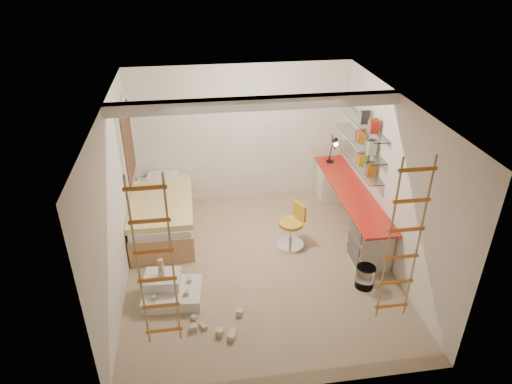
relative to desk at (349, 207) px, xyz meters
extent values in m
plane|color=tan|center=(-1.72, -0.86, -0.40)|extent=(4.50, 4.50, 0.00)
cube|color=white|center=(-1.72, -0.56, 2.12)|extent=(4.00, 0.18, 0.16)
cube|color=white|center=(-3.69, 0.64, 1.15)|extent=(0.06, 1.15, 1.35)
cube|color=#4C2D1E|center=(-3.65, 0.64, 1.15)|extent=(0.02, 1.00, 1.20)
cylinder|color=white|center=(-0.26, -1.56, -0.23)|extent=(0.28, 0.28, 0.34)
cube|color=red|center=(0.00, -0.03, 0.33)|extent=(0.55, 2.80, 0.04)
cube|color=beige|center=(0.00, 1.07, -0.05)|extent=(0.52, 0.55, 0.71)
cube|color=beige|center=(0.00, -1.03, -0.05)|extent=(0.52, 0.55, 0.71)
cube|color=#4C4742|center=(-0.27, -1.03, 0.21)|extent=(0.02, 0.50, 0.18)
cube|color=#4C4742|center=(-0.27, -1.03, -0.01)|extent=(0.02, 0.50, 0.18)
cube|color=#4C4742|center=(-0.27, -1.03, -0.23)|extent=(0.02, 0.50, 0.18)
cube|color=white|center=(0.15, 0.27, 0.75)|extent=(0.25, 1.80, 0.01)
cube|color=white|center=(0.15, 0.27, 1.10)|extent=(0.25, 1.80, 0.01)
cube|color=white|center=(0.15, 0.27, 1.45)|extent=(0.25, 1.80, 0.01)
cube|color=#AD7F51|center=(-3.20, 0.37, -0.18)|extent=(1.00, 2.00, 0.45)
cube|color=white|center=(-3.20, 0.37, 0.11)|extent=(0.95, 1.95, 0.12)
cube|color=gold|center=(-3.20, 0.22, 0.22)|extent=(1.02, 1.60, 0.10)
cube|color=white|center=(-3.20, 1.17, 0.23)|extent=(0.55, 0.35, 0.12)
cylinder|color=black|center=(-0.05, 1.12, 0.36)|extent=(0.14, 0.14, 0.02)
cylinder|color=black|center=(-0.05, 1.12, 0.55)|extent=(0.02, 0.15, 0.36)
cylinder|color=black|center=(-0.05, 1.02, 0.80)|extent=(0.02, 0.27, 0.20)
cone|color=black|center=(-0.05, 0.90, 0.85)|extent=(0.12, 0.14, 0.15)
cylinder|color=#FFEABF|center=(-0.05, 0.86, 0.82)|extent=(0.08, 0.04, 0.08)
cylinder|color=gold|center=(-1.12, -0.42, 0.04)|extent=(0.53, 0.53, 0.06)
cube|color=gold|center=(-0.98, -0.36, 0.22)|extent=(0.16, 0.29, 0.28)
cylinder|color=silver|center=(-1.12, -0.42, -0.16)|extent=(0.06, 0.06, 0.40)
cylinder|color=silver|center=(-1.12, -0.42, -0.38)|extent=(0.60, 0.60, 0.05)
cube|color=silver|center=(-3.03, -1.43, -0.32)|extent=(0.85, 0.69, 0.18)
cube|color=silver|center=(-3.16, -1.33, -0.14)|extent=(0.52, 0.44, 0.18)
cube|color=#CCB284|center=(-3.16, -1.33, -0.01)|extent=(0.09, 0.09, 0.08)
cube|color=#CCB284|center=(-3.16, -1.33, 0.07)|extent=(0.08, 0.08, 0.07)
cube|color=#CCB284|center=(-3.16, -1.33, 0.16)|extent=(0.06, 0.06, 0.12)
cube|color=#CCB284|center=(-2.83, -1.57, -0.20)|extent=(0.06, 0.06, 0.06)
cube|color=#CCB284|center=(-2.79, -1.31, -0.20)|extent=(0.06, 0.06, 0.06)
cube|color=#CCB284|center=(-3.27, -1.60, -0.20)|extent=(0.06, 0.06, 0.06)
cube|color=#CCB284|center=(-2.29, -2.30, -0.37)|extent=(0.07, 0.07, 0.07)
cube|color=#CCB284|center=(-2.75, -1.87, -0.37)|extent=(0.07, 0.07, 0.07)
cube|color=#CCB284|center=(-2.43, -2.20, -0.37)|extent=(0.07, 0.07, 0.07)
cube|color=#CCB284|center=(-2.66, -2.01, -0.37)|extent=(0.07, 0.07, 0.07)
cube|color=#CCB284|center=(-2.62, -2.07, -0.37)|extent=(0.07, 0.07, 0.07)
cube|color=#CCB284|center=(-2.13, -1.88, -0.37)|extent=(0.07, 0.07, 0.07)
cube|color=#CCB284|center=(-2.27, -2.23, -0.37)|extent=(0.07, 0.07, 0.07)
cube|color=#CCB284|center=(-2.76, -2.07, -0.37)|extent=(0.07, 0.07, 0.07)
cube|color=orange|center=(0.15, 0.27, 0.86)|extent=(0.14, 0.64, 0.22)
cube|color=#8C1E7F|center=(0.15, 0.27, 1.21)|extent=(0.14, 0.58, 0.22)
cube|color=#262626|center=(0.15, 0.27, 1.56)|extent=(0.14, 0.52, 0.22)
camera|label=1|loc=(-2.58, -6.46, 4.06)|focal=32.00mm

